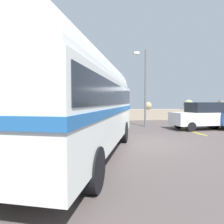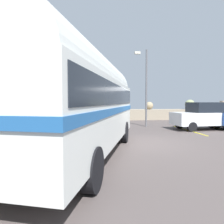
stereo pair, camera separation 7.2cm
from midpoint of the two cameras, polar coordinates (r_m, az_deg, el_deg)
ground at (r=9.35m, az=9.18°, el=-8.82°), size 32.00×26.00×0.02m
breakwater at (r=20.77m, az=-0.39°, el=-0.47°), size 31.36×1.82×2.39m
vintage_coach at (r=6.89m, az=-8.05°, el=4.07°), size 4.91×8.90×3.70m
parked_car_nearest at (r=14.83m, az=25.08°, el=-0.96°), size 4.20×1.97×1.86m
lamp_post at (r=15.40m, az=9.67°, el=8.16°), size 0.84×0.85×5.84m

